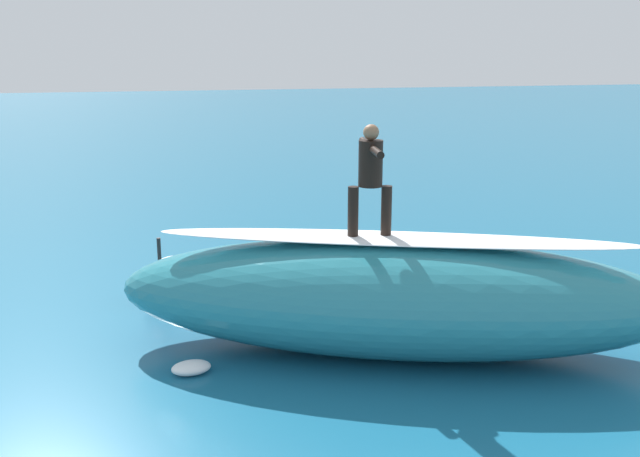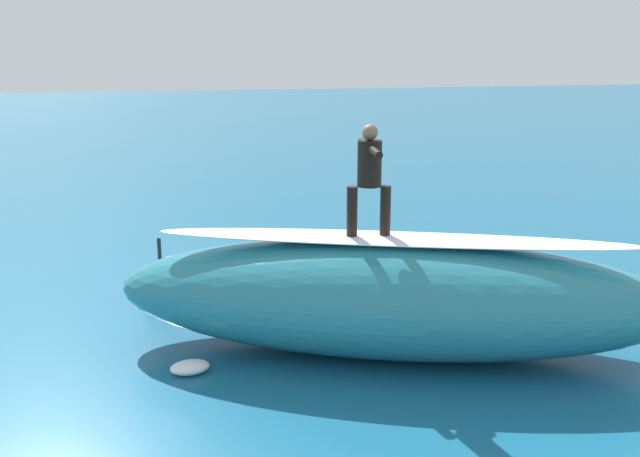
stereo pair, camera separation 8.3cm
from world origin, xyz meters
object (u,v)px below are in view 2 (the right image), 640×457
(surfboard_riding, at_px, (368,238))
(surfboard_paddling, at_px, (287,261))
(surfer_paddling, at_px, (289,256))
(buoy_marker, at_px, (161,281))
(surfer_riding, at_px, (369,172))

(surfboard_riding, bearing_deg, surfboard_paddling, -78.03)
(surfer_paddling, distance_m, buoy_marker, 3.03)
(surfboard_paddling, bearing_deg, surfer_riding, 177.10)
(surfer_riding, xyz_separation_m, surfer_paddling, (0.39, -4.50, -2.51))
(surfboard_paddling, xyz_separation_m, buoy_marker, (2.57, 1.71, 0.31))
(surfer_riding, height_order, buoy_marker, surfer_riding)
(surfboard_riding, distance_m, surfer_paddling, 4.77)
(surfer_riding, height_order, surfboard_paddling, surfer_riding)
(surfer_riding, relative_size, surfboard_paddling, 0.65)
(surfer_riding, relative_size, buoy_marker, 1.38)
(surfboard_riding, bearing_deg, buoy_marker, -37.47)
(surfer_riding, relative_size, surfer_paddling, 0.98)
(surfboard_riding, distance_m, surfer_riding, 0.96)
(surfboard_riding, relative_size, buoy_marker, 1.93)
(surfer_paddling, bearing_deg, surfboard_riding, 177.02)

